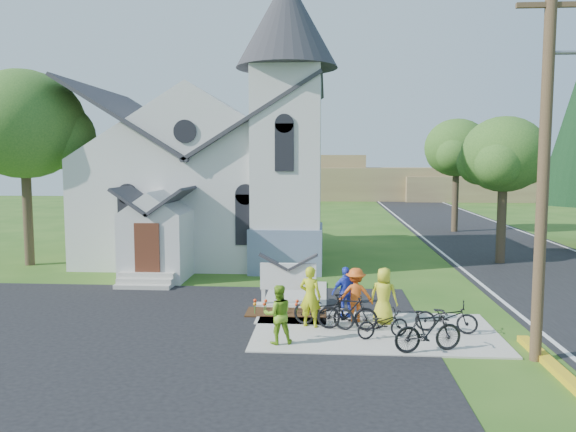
# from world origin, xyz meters

# --- Properties ---
(ground) EXTENTS (120.00, 120.00, 0.00)m
(ground) POSITION_xyz_m (0.00, 0.00, 0.00)
(ground) COLOR #295317
(ground) RESTS_ON ground
(parking_lot) EXTENTS (20.00, 16.00, 0.02)m
(parking_lot) POSITION_xyz_m (-7.00, -2.00, 0.01)
(parking_lot) COLOR black
(parking_lot) RESTS_ON ground
(road) EXTENTS (8.00, 90.00, 0.02)m
(road) POSITION_xyz_m (10.00, 15.00, 0.01)
(road) COLOR black
(road) RESTS_ON ground
(sidewalk) EXTENTS (7.00, 4.00, 0.05)m
(sidewalk) POSITION_xyz_m (1.50, 0.50, 0.03)
(sidewalk) COLOR #A9A599
(sidewalk) RESTS_ON ground
(church) EXTENTS (12.35, 12.00, 13.00)m
(church) POSITION_xyz_m (-5.48, 12.48, 5.25)
(church) COLOR silver
(church) RESTS_ON ground
(church_sign) EXTENTS (2.20, 0.40, 1.70)m
(church_sign) POSITION_xyz_m (-1.20, 3.20, 1.03)
(church_sign) COLOR #A9A599
(church_sign) RESTS_ON ground
(flower_bed) EXTENTS (2.60, 1.10, 0.07)m
(flower_bed) POSITION_xyz_m (-1.20, 2.30, 0.04)
(flower_bed) COLOR #391F0F
(flower_bed) RESTS_ON ground
(utility_pole) EXTENTS (3.45, 0.28, 10.00)m
(utility_pole) POSITION_xyz_m (5.36, -1.50, 5.40)
(utility_pole) COLOR #493424
(utility_pole) RESTS_ON ground
(tree_lot_corner) EXTENTS (5.60, 5.60, 9.15)m
(tree_lot_corner) POSITION_xyz_m (-14.00, 10.00, 6.60)
(tree_lot_corner) COLOR #3C2F20
(tree_lot_corner) RESTS_ON ground
(tree_road_near) EXTENTS (4.00, 4.00, 7.05)m
(tree_road_near) POSITION_xyz_m (8.50, 12.00, 5.21)
(tree_road_near) COLOR #3C2F20
(tree_road_near) RESTS_ON ground
(tree_road_mid) EXTENTS (4.40, 4.40, 7.80)m
(tree_road_mid) POSITION_xyz_m (9.00, 24.00, 5.78)
(tree_road_mid) COLOR #3C2F20
(tree_road_mid) RESTS_ON ground
(distant_hills) EXTENTS (61.00, 10.00, 5.60)m
(distant_hills) POSITION_xyz_m (3.36, 56.33, 2.17)
(distant_hills) COLOR olive
(distant_hills) RESTS_ON ground
(cyclist_0) EXTENTS (0.76, 0.61, 1.81)m
(cyclist_0) POSITION_xyz_m (-0.38, 0.81, 0.96)
(cyclist_0) COLOR #BFCA17
(cyclist_0) RESTS_ON sidewalk
(bike_0) EXTENTS (2.05, 1.36, 1.02)m
(bike_0) POSITION_xyz_m (0.02, 0.79, 0.56)
(bike_0) COLOR black
(bike_0) RESTS_ON sidewalk
(cyclist_1) EXTENTS (0.91, 0.79, 1.60)m
(cyclist_1) POSITION_xyz_m (-1.20, -0.78, 0.85)
(cyclist_1) COLOR #79B021
(cyclist_1) RESTS_ON sidewalk
(bike_1) EXTENTS (1.81, 0.68, 1.06)m
(bike_1) POSITION_xyz_m (0.70, 0.55, 0.58)
(bike_1) COLOR black
(bike_1) RESTS_ON sidewalk
(cyclist_2) EXTENTS (1.02, 0.68, 1.61)m
(cyclist_2) POSITION_xyz_m (0.71, 1.84, 0.86)
(cyclist_2) COLOR blue
(cyclist_2) RESTS_ON sidewalk
(bike_2) EXTENTS (1.61, 1.03, 0.80)m
(bike_2) POSITION_xyz_m (1.66, -0.12, 0.45)
(bike_2) COLOR black
(bike_2) RESTS_ON sidewalk
(cyclist_3) EXTENTS (1.07, 0.61, 1.65)m
(cyclist_3) POSITION_xyz_m (0.99, 1.46, 0.88)
(cyclist_3) COLOR #DB5718
(cyclist_3) RESTS_ON sidewalk
(bike_3) EXTENTS (1.91, 1.00, 1.11)m
(bike_3) POSITION_xyz_m (2.71, -1.20, 0.60)
(bike_3) COLOR black
(bike_3) RESTS_ON sidewalk
(cyclist_4) EXTENTS (0.96, 0.78, 1.71)m
(cyclist_4) POSITION_xyz_m (1.82, 1.30, 0.90)
(cyclist_4) COLOR gold
(cyclist_4) RESTS_ON sidewalk
(bike_4) EXTENTS (1.83, 0.96, 0.92)m
(bike_4) POSITION_xyz_m (3.52, 0.49, 0.51)
(bike_4) COLOR black
(bike_4) RESTS_ON sidewalk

